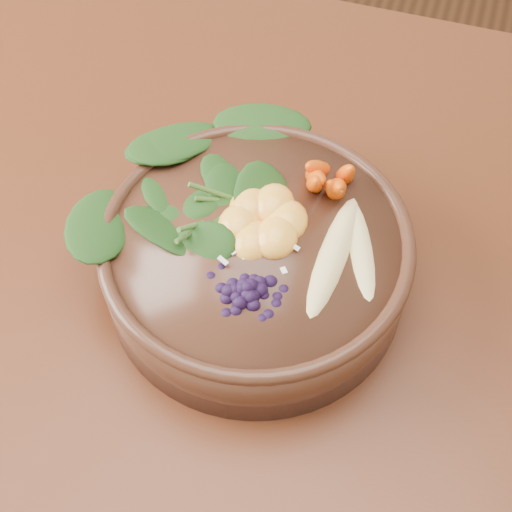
# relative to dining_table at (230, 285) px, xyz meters

# --- Properties ---
(ground) EXTENTS (4.00, 4.00, 0.00)m
(ground) POSITION_rel_dining_table_xyz_m (0.00, 0.00, -0.66)
(ground) COLOR #381E0F
(ground) RESTS_ON ground
(dining_table) EXTENTS (1.60, 0.90, 0.75)m
(dining_table) POSITION_rel_dining_table_xyz_m (0.00, 0.00, 0.00)
(dining_table) COLOR #331C0C
(dining_table) RESTS_ON ground
(stoneware_bowl) EXTENTS (0.32, 0.32, 0.08)m
(stoneware_bowl) POSITION_rel_dining_table_xyz_m (0.05, -0.05, 0.13)
(stoneware_bowl) COLOR #3E2417
(stoneware_bowl) RESTS_ON dining_table
(kale_heap) EXTENTS (0.21, 0.19, 0.05)m
(kale_heap) POSITION_rel_dining_table_xyz_m (-0.00, 0.01, 0.20)
(kale_heap) COLOR #204317
(kale_heap) RESTS_ON stoneware_bowl
(carrot_cluster) EXTENTS (0.07, 0.07, 0.08)m
(carrot_cluster) POSITION_rel_dining_table_xyz_m (0.10, 0.04, 0.22)
(carrot_cluster) COLOR #E44E05
(carrot_cluster) RESTS_ON stoneware_bowl
(banana_halves) EXTENTS (0.08, 0.17, 0.03)m
(banana_halves) POSITION_rel_dining_table_xyz_m (0.13, -0.04, 0.19)
(banana_halves) COLOR #E0CC84
(banana_halves) RESTS_ON stoneware_bowl
(mandarin_cluster) EXTENTS (0.09, 0.10, 0.03)m
(mandarin_cluster) POSITION_rel_dining_table_xyz_m (0.05, -0.03, 0.19)
(mandarin_cluster) COLOR #F9A833
(mandarin_cluster) RESTS_ON stoneware_bowl
(blueberry_pile) EXTENTS (0.15, 0.11, 0.04)m
(blueberry_pile) POSITION_rel_dining_table_xyz_m (0.05, -0.11, 0.19)
(blueberry_pile) COLOR black
(blueberry_pile) RESTS_ON stoneware_bowl
(coconut_flakes) EXTENTS (0.10, 0.08, 0.01)m
(coconut_flakes) POSITION_rel_dining_table_xyz_m (0.05, -0.07, 0.18)
(coconut_flakes) COLOR white
(coconut_flakes) RESTS_ON stoneware_bowl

